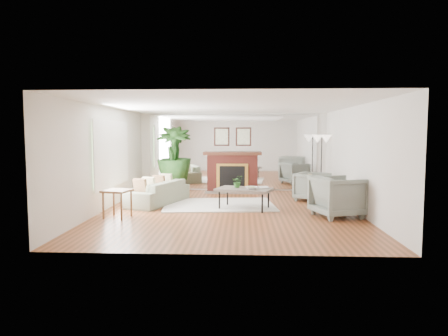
{
  "coord_description": "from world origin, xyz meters",
  "views": [
    {
      "loc": [
        0.32,
        -9.45,
        1.84
      ],
      "look_at": [
        -0.15,
        0.6,
        0.98
      ],
      "focal_mm": 32.0,
      "sensor_mm": 36.0,
      "label": 1
    }
  ],
  "objects_px": {
    "fireplace": "(232,171)",
    "armchair_back": "(313,186)",
    "armchair_front": "(338,197)",
    "coffee_table": "(244,190)",
    "side_table": "(117,194)",
    "floor_lamp": "(322,144)",
    "sofa": "(158,192)",
    "potted_ficus": "(172,157)"
  },
  "relations": [
    {
      "from": "armchair_back",
      "to": "side_table",
      "type": "distance_m",
      "value": 5.3
    },
    {
      "from": "armchair_front",
      "to": "coffee_table",
      "type": "bearing_deg",
      "value": 51.12
    },
    {
      "from": "fireplace",
      "to": "armchair_back",
      "type": "distance_m",
      "value": 2.83
    },
    {
      "from": "armchair_front",
      "to": "floor_lamp",
      "type": "height_order",
      "value": "floor_lamp"
    },
    {
      "from": "sofa",
      "to": "potted_ficus",
      "type": "distance_m",
      "value": 2.38
    },
    {
      "from": "coffee_table",
      "to": "potted_ficus",
      "type": "relative_size",
      "value": 0.71
    },
    {
      "from": "fireplace",
      "to": "coffee_table",
      "type": "height_order",
      "value": "fireplace"
    },
    {
      "from": "sofa",
      "to": "floor_lamp",
      "type": "distance_m",
      "value": 5.09
    },
    {
      "from": "armchair_back",
      "to": "fireplace",
      "type": "bearing_deg",
      "value": 81.86
    },
    {
      "from": "armchair_front",
      "to": "side_table",
      "type": "distance_m",
      "value": 4.88
    },
    {
      "from": "armchair_back",
      "to": "potted_ficus",
      "type": "height_order",
      "value": "potted_ficus"
    },
    {
      "from": "side_table",
      "to": "potted_ficus",
      "type": "bearing_deg",
      "value": 82.68
    },
    {
      "from": "side_table",
      "to": "potted_ficus",
      "type": "relative_size",
      "value": 0.31
    },
    {
      "from": "sofa",
      "to": "floor_lamp",
      "type": "xyz_separation_m",
      "value": [
        4.6,
        1.81,
        1.25
      ]
    },
    {
      "from": "armchair_back",
      "to": "potted_ficus",
      "type": "xyz_separation_m",
      "value": [
        -4.16,
        1.53,
        0.72
      ]
    },
    {
      "from": "coffee_table",
      "to": "fireplace",
      "type": "bearing_deg",
      "value": 96.74
    },
    {
      "from": "armchair_front",
      "to": "floor_lamp",
      "type": "relative_size",
      "value": 0.55
    },
    {
      "from": "sofa",
      "to": "armchair_back",
      "type": "relative_size",
      "value": 2.4
    },
    {
      "from": "armchair_back",
      "to": "side_table",
      "type": "height_order",
      "value": "armchair_back"
    },
    {
      "from": "fireplace",
      "to": "potted_ficus",
      "type": "distance_m",
      "value": 1.96
    },
    {
      "from": "fireplace",
      "to": "coffee_table",
      "type": "distance_m",
      "value": 3.09
    },
    {
      "from": "coffee_table",
      "to": "armchair_front",
      "type": "xyz_separation_m",
      "value": [
        2.08,
        -0.78,
        -0.02
      ]
    },
    {
      "from": "side_table",
      "to": "floor_lamp",
      "type": "relative_size",
      "value": 0.36
    },
    {
      "from": "coffee_table",
      "to": "armchair_back",
      "type": "xyz_separation_m",
      "value": [
        1.9,
        1.37,
        -0.08
      ]
    },
    {
      "from": "armchair_front",
      "to": "side_table",
      "type": "bearing_deg",
      "value": 75.52
    },
    {
      "from": "fireplace",
      "to": "potted_ficus",
      "type": "height_order",
      "value": "potted_ficus"
    },
    {
      "from": "fireplace",
      "to": "floor_lamp",
      "type": "distance_m",
      "value": 2.9
    },
    {
      "from": "fireplace",
      "to": "sofa",
      "type": "relative_size",
      "value": 0.99
    },
    {
      "from": "side_table",
      "to": "floor_lamp",
      "type": "distance_m",
      "value": 6.34
    },
    {
      "from": "armchair_back",
      "to": "armchair_front",
      "type": "relative_size",
      "value": 0.86
    },
    {
      "from": "potted_ficus",
      "to": "floor_lamp",
      "type": "bearing_deg",
      "value": -5.27
    },
    {
      "from": "fireplace",
      "to": "potted_ficus",
      "type": "xyz_separation_m",
      "value": [
        -1.9,
        -0.16,
        0.45
      ]
    },
    {
      "from": "armchair_back",
      "to": "armchair_front",
      "type": "height_order",
      "value": "armchair_front"
    },
    {
      "from": "coffee_table",
      "to": "floor_lamp",
      "type": "distance_m",
      "value": 3.57
    },
    {
      "from": "sofa",
      "to": "potted_ficus",
      "type": "xyz_separation_m",
      "value": [
        -0.01,
        2.24,
        0.81
      ]
    },
    {
      "from": "coffee_table",
      "to": "armchair_front",
      "type": "bearing_deg",
      "value": -20.52
    },
    {
      "from": "fireplace",
      "to": "armchair_back",
      "type": "xyz_separation_m",
      "value": [
        2.26,
        -1.69,
        -0.27
      ]
    },
    {
      "from": "potted_ficus",
      "to": "floor_lamp",
      "type": "xyz_separation_m",
      "value": [
        4.6,
        -0.42,
        0.43
      ]
    },
    {
      "from": "armchair_front",
      "to": "fireplace",
      "type": "bearing_deg",
      "value": 14.08
    },
    {
      "from": "side_table",
      "to": "sofa",
      "type": "bearing_deg",
      "value": 73.54
    },
    {
      "from": "fireplace",
      "to": "coffee_table",
      "type": "relative_size",
      "value": 1.39
    },
    {
      "from": "side_table",
      "to": "floor_lamp",
      "type": "xyz_separation_m",
      "value": [
        5.12,
        3.59,
        1.03
      ]
    }
  ]
}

